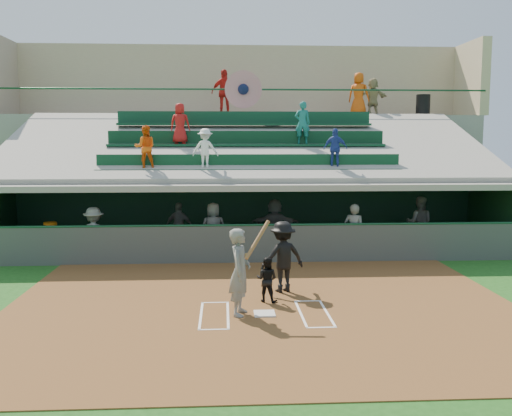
{
  "coord_description": "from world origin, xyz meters",
  "views": [
    {
      "loc": [
        -0.82,
        -11.32,
        3.58
      ],
      "look_at": [
        0.03,
        3.5,
        1.8
      ],
      "focal_mm": 40.0,
      "sensor_mm": 36.0,
      "label": 1
    }
  ],
  "objects": [
    {
      "name": "concourse_staff_a",
      "position": [
        -0.74,
        13.14,
        5.57
      ],
      "size": [
        1.2,
        0.68,
        1.93
      ],
      "primitive_type": "imported",
      "rotation": [
        0.0,
        0.0,
        3.34
      ],
      "color": "red",
      "rests_on": "concourse_slab"
    },
    {
      "name": "catcher",
      "position": [
        0.12,
        0.93,
        0.52
      ],
      "size": [
        0.59,
        0.53,
        1.0
      ],
      "primitive_type": "imported",
      "rotation": [
        0.0,
        0.0,
        2.75
      ],
      "color": "black",
      "rests_on": "dirt_slab"
    },
    {
      "name": "dugout_bench",
      "position": [
        0.24,
        7.93,
        0.26
      ],
      "size": [
        13.78,
        5.19,
        0.43
      ],
      "primitive_type": "cube",
      "rotation": [
        0.0,
        0.0,
        -0.34
      ],
      "color": "#946036",
      "rests_on": "dugout_floor"
    },
    {
      "name": "white_table",
      "position": [
        -6.06,
        5.92,
        0.39
      ],
      "size": [
        0.9,
        0.74,
        0.7
      ],
      "primitive_type": "cube",
      "rotation": [
        0.0,
        0.0,
        -0.2
      ],
      "color": "white",
      "rests_on": "dugout_floor"
    },
    {
      "name": "ground",
      "position": [
        0.0,
        0.0,
        0.0
      ],
      "size": [
        100.0,
        100.0,
        0.0
      ],
      "primitive_type": "plane",
      "color": "#194D15",
      "rests_on": "ground"
    },
    {
      "name": "concourse_staff_b",
      "position": [
        4.91,
        12.84,
        5.5
      ],
      "size": [
        1.04,
        0.88,
        1.8
      ],
      "primitive_type": "imported",
      "rotation": [
        0.0,
        0.0,
        2.73
      ],
      "color": "#C6490B",
      "rests_on": "concourse_slab"
    },
    {
      "name": "dugout_player_d",
      "position": [
        0.83,
        6.92,
        0.86
      ],
      "size": [
        1.57,
        0.66,
        1.65
      ],
      "primitive_type": "imported",
      "rotation": [
        0.0,
        0.0,
        3.02
      ],
      "color": "#535651",
      "rests_on": "dugout_floor"
    },
    {
      "name": "batters_box_chalk",
      "position": [
        0.0,
        0.0,
        0.02
      ],
      "size": [
        2.65,
        1.85,
        0.01
      ],
      "color": "white",
      "rests_on": "dirt_slab"
    },
    {
      "name": "concourse_slab",
      "position": [
        0.0,
        13.5,
        2.3
      ],
      "size": [
        20.0,
        3.0,
        4.6
      ],
      "primitive_type": "cube",
      "color": "gray",
      "rests_on": "ground"
    },
    {
      "name": "trash_bin",
      "position": [
        7.63,
        12.64,
        5.04
      ],
      "size": [
        0.58,
        0.58,
        0.88
      ],
      "primitive_type": "cylinder",
      "color": "black",
      "rests_on": "concourse_slab"
    },
    {
      "name": "dugout_player_b",
      "position": [
        -2.24,
        6.79,
        0.82
      ],
      "size": [
        0.98,
        0.59,
        1.56
      ],
      "primitive_type": "imported",
      "rotation": [
        0.0,
        0.0,
        2.9
      ],
      "color": "#52544F",
      "rests_on": "dugout_floor"
    },
    {
      "name": "dugout_player_a",
      "position": [
        -4.59,
        5.26,
        0.84
      ],
      "size": [
        1.04,
        0.6,
        1.6
      ],
      "primitive_type": "imported",
      "rotation": [
        0.0,
        0.0,
        3.14
      ],
      "color": "#5F635D",
      "rests_on": "dugout_floor"
    },
    {
      "name": "dugout_player_f",
      "position": [
        5.52,
        6.66,
        0.9
      ],
      "size": [
        1.02,
        0.91,
        1.72
      ],
      "primitive_type": "imported",
      "rotation": [
        0.0,
        0.0,
        2.77
      ],
      "color": "#5C5E59",
      "rests_on": "dugout_floor"
    },
    {
      "name": "home_umpire",
      "position": [
        0.55,
        1.75,
        0.86
      ],
      "size": [
        1.22,
        0.95,
        1.67
      ],
      "primitive_type": "imported",
      "rotation": [
        0.0,
        0.0,
        3.48
      ],
      "color": "black",
      "rests_on": "dirt_slab"
    },
    {
      "name": "dugout_player_c",
      "position": [
        -1.14,
        6.06,
        0.85
      ],
      "size": [
        0.85,
        0.61,
        1.63
      ],
      "primitive_type": "imported",
      "rotation": [
        0.0,
        0.0,
        3.27
      ],
      "color": "#5E605B",
      "rests_on": "dugout_floor"
    },
    {
      "name": "dugout_floor",
      "position": [
        0.0,
        6.75,
        0.02
      ],
      "size": [
        16.0,
        3.5,
        0.04
      ],
      "primitive_type": "cube",
      "color": "gray",
      "rests_on": "ground"
    },
    {
      "name": "water_cooler",
      "position": [
        -6.02,
        5.89,
        0.93
      ],
      "size": [
        0.39,
        0.39,
        0.39
      ],
      "primitive_type": "cylinder",
      "color": "orange",
      "rests_on": "white_table"
    },
    {
      "name": "grandstand",
      "position": [
        -0.01,
        10.51,
        2.26
      ],
      "size": [
        20.4,
        10.4,
        7.8
      ],
      "color": "#484C48",
      "rests_on": "ground"
    },
    {
      "name": "dirt_slab",
      "position": [
        0.0,
        0.5,
        0.01
      ],
      "size": [
        11.0,
        9.0,
        0.02
      ],
      "primitive_type": "cube",
      "color": "brown",
      "rests_on": "ground"
    },
    {
      "name": "dugout_player_e",
      "position": [
        3.05,
        5.21,
        0.87
      ],
      "size": [
        0.72,
        0.61,
        1.66
      ],
      "primitive_type": "imported",
      "rotation": [
        0.0,
        0.0,
        2.72
      ],
      "color": "#575954",
      "rests_on": "dugout_floor"
    },
    {
      "name": "concourse_staff_c",
      "position": [
        5.52,
        12.87,
        5.39
      ],
      "size": [
        1.53,
        0.78,
        1.57
      ],
      "primitive_type": "imported",
      "rotation": [
        0.0,
        0.0,
        3.37
      ],
      "color": "tan",
      "rests_on": "concourse_slab"
    },
    {
      "name": "home_plate",
      "position": [
        0.0,
        0.0,
        0.04
      ],
      "size": [
        0.43,
        0.43,
        0.03
      ],
      "primitive_type": "cube",
      "color": "silver",
      "rests_on": "dirt_slab"
    },
    {
      "name": "batter_at_plate",
      "position": [
        -0.5,
        0.01,
        0.92
      ],
      "size": [
        0.91,
        0.78,
        1.95
      ],
      "color": "#5F615B",
      "rests_on": "dirt_slab"
    }
  ]
}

